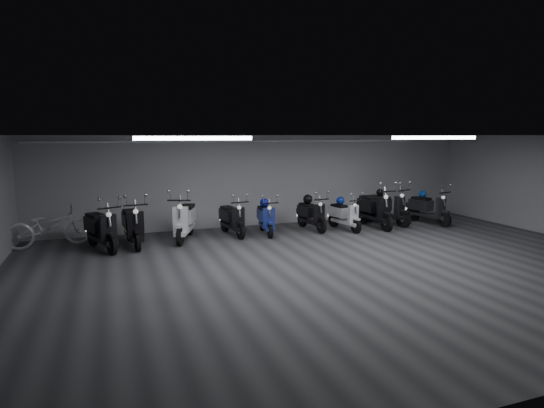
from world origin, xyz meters
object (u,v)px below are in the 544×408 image
object	(u,v)px
scooter_8	(387,202)
helmet_0	(340,201)
scooter_4	(266,213)
helmet_1	(308,199)
scooter_7	(375,204)
helmet_3	(423,194)
scooter_1	(132,219)
scooter_0	(101,222)
scooter_6	(345,210)
scooter_3	(232,213)
scooter_2	(185,213)
helmet_2	(264,203)
scooter_9	(429,203)
scooter_5	(312,210)
helmet_4	(380,192)
bicycle	(49,222)

from	to	relation	value
scooter_8	helmet_0	size ratio (longest dim) A/B	7.71
scooter_4	helmet_1	distance (m)	1.51
scooter_7	helmet_3	xyz separation A→B (m)	(1.86, 0.14, 0.20)
helmet_0	scooter_7	bearing A→B (deg)	-8.92
scooter_1	scooter_0	bearing A→B (deg)	-173.62
helmet_3	scooter_6	bearing A→B (deg)	-176.40
scooter_3	helmet_1	distance (m)	2.40
scooter_0	helmet_3	bearing A→B (deg)	-19.80
scooter_2	helmet_2	bearing A→B (deg)	24.76
scooter_0	scooter_9	size ratio (longest dim) A/B	1.06
scooter_5	scooter_6	world-z (taller)	scooter_5
scooter_8	helmet_2	xyz separation A→B (m)	(-4.02, 0.17, 0.17)
scooter_8	helmet_4	bearing A→B (deg)	90.00
scooter_6	helmet_3	distance (m)	2.95
scooter_4	scooter_2	bearing A→B (deg)	-174.34
scooter_0	scooter_6	xyz separation A→B (m)	(6.77, 0.07, -0.11)
scooter_2	helmet_4	xyz separation A→B (m)	(6.24, 0.24, 0.27)
scooter_4	scooter_9	bearing A→B (deg)	4.04
helmet_3	helmet_2	bearing A→B (deg)	176.86
scooter_7	scooter_8	xyz separation A→B (m)	(0.59, 0.26, -0.02)
scooter_3	scooter_8	distance (m)	4.98
scooter_9	helmet_0	distance (m)	3.04
scooter_0	helmet_0	size ratio (longest dim) A/B	7.56
helmet_1	scooter_5	bearing A→B (deg)	-83.92
bicycle	helmet_0	world-z (taller)	bicycle
scooter_1	scooter_8	xyz separation A→B (m)	(7.68, 0.21, 0.00)
scooter_9	scooter_3	bearing A→B (deg)	161.24
scooter_3	helmet_0	bearing A→B (deg)	-12.07
scooter_0	bicycle	size ratio (longest dim) A/B	0.94
scooter_7	scooter_9	bearing A→B (deg)	-2.44
scooter_7	scooter_4	bearing A→B (deg)	177.18
helmet_3	bicycle	bearing A→B (deg)	177.20
scooter_4	scooter_8	distance (m)	4.05
helmet_2	scooter_1	bearing A→B (deg)	-174.11
scooter_3	helmet_4	size ratio (longest dim) A/B	7.22
scooter_2	scooter_6	distance (m)	4.68
scooter_6	helmet_2	size ratio (longest dim) A/B	6.22
helmet_3	scooter_0	bearing A→B (deg)	-178.52
scooter_2	scooter_9	xyz separation A→B (m)	(7.66, -0.37, -0.07)
scooter_6	helmet_0	size ratio (longest dim) A/B	6.40
scooter_5	scooter_1	bearing A→B (deg)	176.62
scooter_0	scooter_9	xyz separation A→B (m)	(9.75, 0.01, -0.04)
scooter_6	helmet_2	world-z (taller)	scooter_6
scooter_0	scooter_6	world-z (taller)	scooter_0
bicycle	helmet_2	size ratio (longest dim) A/B	7.84
scooter_1	helmet_2	size ratio (longest dim) A/B	7.47
scooter_8	scooter_1	bearing A→B (deg)	162.09
helmet_2	helmet_1	bearing A→B (deg)	3.66
helmet_0	scooter_8	bearing A→B (deg)	2.95
helmet_0	helmet_3	bearing A→B (deg)	-0.66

